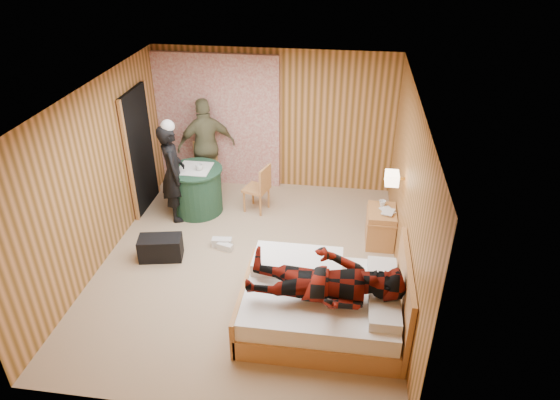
# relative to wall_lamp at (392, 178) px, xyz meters

# --- Properties ---
(floor) EXTENTS (4.20, 5.00, 0.01)m
(floor) POSITION_rel_wall_lamp_xyz_m (-1.92, -0.45, -1.30)
(floor) COLOR tan
(floor) RESTS_ON ground
(ceiling) EXTENTS (4.20, 5.00, 0.01)m
(ceiling) POSITION_rel_wall_lamp_xyz_m (-1.92, -0.45, 1.20)
(ceiling) COLOR silver
(ceiling) RESTS_ON wall_back
(wall_back) EXTENTS (4.20, 0.02, 2.50)m
(wall_back) POSITION_rel_wall_lamp_xyz_m (-1.92, 2.05, -0.05)
(wall_back) COLOR #C2804A
(wall_back) RESTS_ON floor
(wall_left) EXTENTS (0.02, 5.00, 2.50)m
(wall_left) POSITION_rel_wall_lamp_xyz_m (-4.02, -0.45, -0.05)
(wall_left) COLOR #C2804A
(wall_left) RESTS_ON floor
(wall_right) EXTENTS (0.02, 5.00, 2.50)m
(wall_right) POSITION_rel_wall_lamp_xyz_m (0.18, -0.45, -0.05)
(wall_right) COLOR #C2804A
(wall_right) RESTS_ON floor
(curtain) EXTENTS (2.20, 0.08, 2.40)m
(curtain) POSITION_rel_wall_lamp_xyz_m (-2.92, 1.98, -0.10)
(curtain) COLOR beige
(curtain) RESTS_ON floor
(doorway) EXTENTS (0.06, 0.90, 2.05)m
(doorway) POSITION_rel_wall_lamp_xyz_m (-3.98, 0.95, -0.28)
(doorway) COLOR black
(doorway) RESTS_ON floor
(wall_lamp) EXTENTS (0.26, 0.24, 0.16)m
(wall_lamp) POSITION_rel_wall_lamp_xyz_m (0.00, 0.00, 0.00)
(wall_lamp) COLOR gold
(wall_lamp) RESTS_ON wall_right
(bed) EXTENTS (1.95, 1.48, 1.02)m
(bed) POSITION_rel_wall_lamp_xyz_m (-0.79, -1.49, -1.00)
(bed) COLOR #C1804F
(bed) RESTS_ON floor
(nightstand) EXTENTS (0.44, 0.59, 0.57)m
(nightstand) POSITION_rel_wall_lamp_xyz_m (-0.04, 0.36, -1.00)
(nightstand) COLOR #C1804F
(nightstand) RESTS_ON floor
(round_table) EXTENTS (0.90, 0.90, 0.80)m
(round_table) POSITION_rel_wall_lamp_xyz_m (-3.07, 0.90, -0.90)
(round_table) COLOR #20462F
(round_table) RESTS_ON floor
(chair_far) EXTENTS (0.51, 0.51, 0.93)m
(chair_far) POSITION_rel_wall_lamp_xyz_m (-3.09, 1.61, -0.76)
(chair_far) COLOR #C1804F
(chair_far) RESTS_ON floor
(chair_near) EXTENTS (0.47, 0.47, 0.83)m
(chair_near) POSITION_rel_wall_lamp_xyz_m (-2.01, 1.04, -0.82)
(chair_near) COLOR #C1804F
(chair_near) RESTS_ON floor
(duffel_bag) EXTENTS (0.67, 0.44, 0.35)m
(duffel_bag) POSITION_rel_wall_lamp_xyz_m (-3.22, -0.49, -1.13)
(duffel_bag) COLOR black
(duffel_bag) RESTS_ON floor
(sneaker_left) EXTENTS (0.26, 0.16, 0.11)m
(sneaker_left) POSITION_rel_wall_lamp_xyz_m (-2.34, -0.17, -1.25)
(sneaker_left) COLOR silver
(sneaker_left) RESTS_ON floor
(sneaker_right) EXTENTS (0.31, 0.15, 0.13)m
(sneaker_right) POSITION_rel_wall_lamp_xyz_m (-2.41, -0.08, -1.23)
(sneaker_right) COLOR silver
(sneaker_right) RESTS_ON floor
(woman_standing) EXTENTS (0.59, 0.70, 1.63)m
(woman_standing) POSITION_rel_wall_lamp_xyz_m (-3.35, 0.65, -0.48)
(woman_standing) COLOR black
(woman_standing) RESTS_ON floor
(man_at_table) EXTENTS (1.09, 0.81, 1.72)m
(man_at_table) POSITION_rel_wall_lamp_xyz_m (-3.07, 1.65, -0.44)
(man_at_table) COLOR #6A6846
(man_at_table) RESTS_ON floor
(man_on_bed) EXTENTS (0.86, 0.67, 1.77)m
(man_on_bed) POSITION_rel_wall_lamp_xyz_m (-0.77, -1.71, -0.36)
(man_on_bed) COLOR #661209
(man_on_bed) RESTS_ON bed
(book_lower) EXTENTS (0.26, 0.28, 0.02)m
(book_lower) POSITION_rel_wall_lamp_xyz_m (-0.04, 0.31, -0.72)
(book_lower) COLOR silver
(book_lower) RESTS_ON nightstand
(book_upper) EXTENTS (0.22, 0.26, 0.02)m
(book_upper) POSITION_rel_wall_lamp_xyz_m (-0.04, 0.31, -0.70)
(book_upper) COLOR silver
(book_upper) RESTS_ON nightstand
(cup_nightstand) EXTENTS (0.11, 0.11, 0.09)m
(cup_nightstand) POSITION_rel_wall_lamp_xyz_m (-0.04, 0.49, -0.68)
(cup_nightstand) COLOR silver
(cup_nightstand) RESTS_ON nightstand
(cup_table) EXTENTS (0.16, 0.16, 0.10)m
(cup_table) POSITION_rel_wall_lamp_xyz_m (-2.97, 0.85, -0.45)
(cup_table) COLOR silver
(cup_table) RESTS_ON round_table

